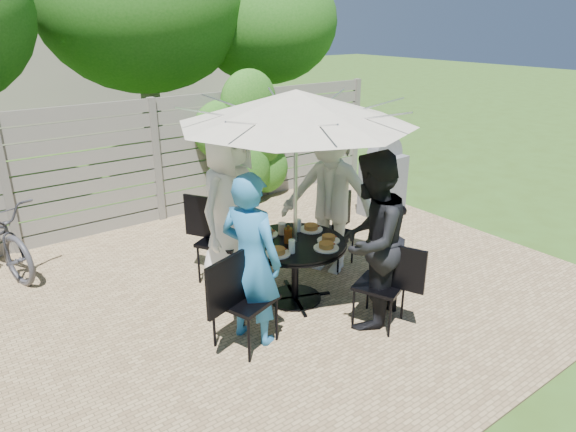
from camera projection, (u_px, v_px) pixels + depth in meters
backyard_envelope at (33, 31)px, 12.44m from camera, size 60.00×60.00×5.00m
patio_table at (295, 260)px, 5.45m from camera, size 1.41×1.41×0.70m
umbrella at (296, 107)px, 4.87m from camera, size 3.08×3.08×2.26m
chair_back at (222, 256)px, 5.96m from camera, size 0.66×0.76×1.01m
person_back at (230, 207)px, 5.67m from camera, size 1.08×0.92×1.88m
chair_left at (244, 318)px, 4.74m from camera, size 0.76×0.61×0.99m
person_left at (251, 260)px, 4.65m from camera, size 0.61×0.72×1.67m
chair_front at (380, 301)px, 5.08m from camera, size 0.57×0.69×0.90m
person_front at (371, 241)px, 4.92m from camera, size 1.06×0.96×1.77m
chair_right at (333, 246)px, 6.31m from camera, size 0.68×0.54×0.88m
person_right at (330, 196)px, 5.95m from camera, size 1.15×1.42×1.91m
plate_back at (266, 233)px, 5.53m from camera, size 0.26×0.26×0.06m
plate_left at (278, 252)px, 5.07m from camera, size 0.26×0.26×0.06m
plate_front at (326, 246)px, 5.20m from camera, size 0.26×0.26×0.06m
plate_right at (311, 228)px, 5.66m from camera, size 0.26×0.26×0.06m
plate_extra at (329, 239)px, 5.37m from camera, size 0.24×0.24×0.06m
glass_back at (269, 234)px, 5.38m from camera, size 0.07×0.07×0.14m
glass_left at (292, 246)px, 5.09m from camera, size 0.07×0.07×0.14m
glass_right at (298, 225)px, 5.61m from camera, size 0.07×0.07×0.14m
syrup_jug at (288, 235)px, 5.32m from camera, size 0.09×0.09×0.16m
coffee_cup at (282, 229)px, 5.54m from camera, size 0.08×0.08×0.12m
bbq_grill at (383, 180)px, 7.88m from camera, size 0.64×0.51×1.26m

